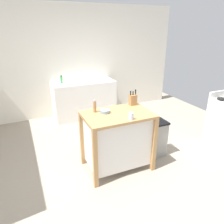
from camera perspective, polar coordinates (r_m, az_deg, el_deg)
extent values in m
plane|color=gray|center=(3.54, 2.29, -14.25)|extent=(6.30, 6.30, 0.00)
cube|color=silver|center=(5.35, -10.03, 13.09)|extent=(5.30, 0.10, 2.60)
cube|color=#AD7F4C|center=(3.10, 1.50, -0.75)|extent=(1.00, 0.67, 0.04)
cube|color=white|center=(3.28, 1.43, -7.37)|extent=(0.90, 0.57, 0.78)
cube|color=#AD7F4C|center=(2.91, -4.54, -12.71)|extent=(0.06, 0.06, 0.88)
cube|color=#AD7F4C|center=(3.29, 11.24, -8.73)|extent=(0.06, 0.06, 0.88)
cube|color=#AD7F4C|center=(3.41, -8.01, -7.32)|extent=(0.06, 0.06, 0.88)
cube|color=#AD7F4C|center=(3.73, 5.97, -4.49)|extent=(0.06, 0.06, 0.88)
cube|color=#9E7042|center=(3.42, 5.61, 3.25)|extent=(0.11, 0.09, 0.17)
cylinder|color=black|center=(3.36, 5.02, 5.09)|extent=(0.02, 0.02, 0.07)
cylinder|color=black|center=(3.38, 5.68, 5.10)|extent=(0.02, 0.02, 0.06)
cylinder|color=black|center=(3.40, 6.33, 5.35)|extent=(0.02, 0.02, 0.08)
cylinder|color=gray|center=(3.11, -1.90, 0.21)|extent=(0.15, 0.15, 0.05)
cylinder|color=#49555B|center=(3.10, -1.91, 0.56)|extent=(0.12, 0.12, 0.01)
cylinder|color=silver|center=(2.88, 5.17, -1.10)|extent=(0.07, 0.07, 0.10)
cylinder|color=#9E7042|center=(3.12, -4.66, 1.37)|extent=(0.04, 0.04, 0.17)
sphere|color=#99999E|center=(3.09, -4.71, 3.02)|extent=(0.03, 0.03, 0.03)
cube|color=gray|center=(3.74, 11.45, -7.16)|extent=(0.34, 0.26, 0.60)
cube|color=black|center=(3.60, 11.82, -2.78)|extent=(0.36, 0.28, 0.03)
cube|color=white|center=(5.24, -7.46, 3.38)|extent=(1.47, 0.60, 0.88)
cube|color=silver|center=(5.10, -7.63, 7.87)|extent=(0.44, 0.36, 0.03)
cylinder|color=#B7BCC1|center=(5.23, -8.21, 9.57)|extent=(0.02, 0.02, 0.22)
cylinder|color=green|center=(5.03, -13.39, 8.37)|extent=(0.05, 0.05, 0.16)
cylinder|color=black|center=(5.01, -13.49, 9.38)|extent=(0.03, 0.03, 0.02)
cube|color=white|center=(4.43, 27.42, 4.41)|extent=(0.60, 0.04, 0.12)
cylinder|color=black|center=(4.25, 27.52, 3.06)|extent=(0.18, 0.18, 0.02)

